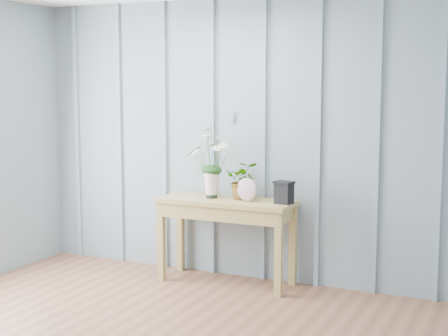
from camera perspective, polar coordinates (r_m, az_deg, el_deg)
The scene contains 6 objects.
room_shell at distance 4.94m, azimuth -5.07°, elevation 9.67°, with size 4.00×4.50×2.50m.
sideboard at distance 6.01m, azimuth 0.20°, elevation -3.68°, with size 1.20×0.45×0.75m.
daisy_vase at distance 5.99m, azimuth -1.03°, elevation 1.27°, with size 0.45×0.34×0.64m.
spider_plant at distance 5.98m, azimuth 1.60°, elevation -1.01°, with size 0.30×0.26×0.33m, color #113513.
felt_disc_vessel at distance 5.86m, azimuth 1.92°, elevation -1.81°, with size 0.20×0.06×0.20m, color #88526E.
carved_box at distance 5.77m, azimuth 5.00°, elevation -2.02°, with size 0.18×0.15×0.19m.
Camera 1 is at (2.44, -3.37, 1.79)m, focal length 55.00 mm.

